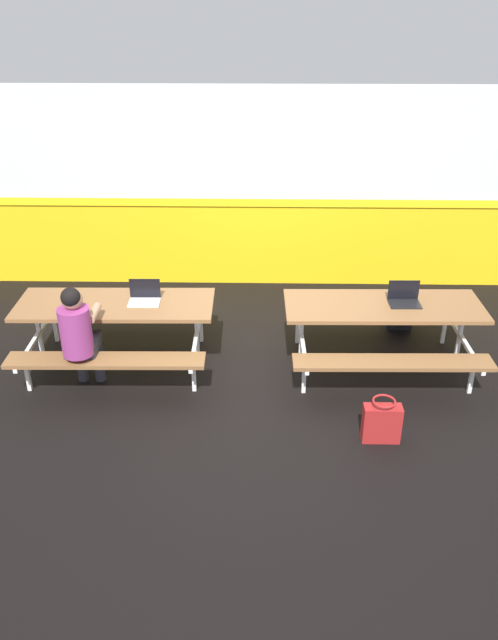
{
  "coord_description": "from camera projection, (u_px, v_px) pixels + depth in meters",
  "views": [
    {
      "loc": [
        0.12,
        -5.84,
        3.63
      ],
      "look_at": [
        0.0,
        0.03,
        0.55
      ],
      "focal_mm": 35.62,
      "sensor_mm": 36.0,
      "label": 1
    }
  ],
  "objects": [
    {
      "name": "ground_plane",
      "position": [
        249.0,
        367.0,
        6.87
      ],
      "size": [
        10.0,
        10.0,
        0.02
      ],
      "primitive_type": "cube",
      "color": "black"
    },
    {
      "name": "accent_backdrop",
      "position": [
        252.0,
        194.0,
        8.27
      ],
      "size": [
        8.0,
        0.14,
        2.6
      ],
      "color": "yellow",
      "rests_on": "ground"
    },
    {
      "name": "picnic_table_left",
      "position": [
        116.0,
        317.0,
        6.64
      ],
      "size": [
        2.05,
        1.58,
        0.74
      ],
      "color": "brown",
      "rests_on": "ground"
    },
    {
      "name": "picnic_table_right",
      "position": [
        382.0,
        319.0,
        6.6
      ],
      "size": [
        2.05,
        1.58,
        0.74
      ],
      "color": "brown",
      "rests_on": "ground"
    },
    {
      "name": "student_nearer",
      "position": [
        78.0,
        332.0,
        6.08
      ],
      "size": [
        0.36,
        0.53,
        1.21
      ],
      "color": "#2D2D38",
      "rests_on": "ground"
    },
    {
      "name": "laptop_silver",
      "position": [
        144.0,
        297.0,
        6.57
      ],
      "size": [
        0.32,
        0.23,
        0.22
      ],
      "color": "silver",
      "rests_on": "picnic_table_left"
    },
    {
      "name": "laptop_dark",
      "position": [
        404.0,
        299.0,
        6.54
      ],
      "size": [
        0.32,
        0.23,
        0.22
      ],
      "color": "black",
      "rests_on": "picnic_table_right"
    },
    {
      "name": "backpack_dark",
      "position": [
        399.0,
        311.0,
        7.57
      ],
      "size": [
        0.3,
        0.22,
        0.44
      ],
      "color": "black",
      "rests_on": "ground"
    },
    {
      "name": "tote_bag_bright",
      "position": [
        382.0,
        422.0,
        5.66
      ],
      "size": [
        0.34,
        0.21,
        0.43
      ],
      "color": "maroon",
      "rests_on": "ground"
    }
  ]
}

